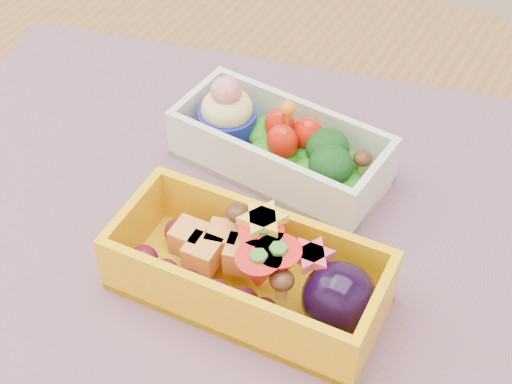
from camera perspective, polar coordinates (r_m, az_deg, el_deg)
The scene contains 4 objects.
table at distance 0.63m, azimuth -4.57°, elevation -9.85°, with size 1.20×0.80×0.75m.
placemat at distance 0.56m, azimuth -0.93°, elevation -2.88°, with size 0.54×0.41×0.00m, color #875D64.
bento_white at distance 0.59m, azimuth 1.76°, elevation 3.40°, with size 0.17×0.08×0.07m.
bento_yellow at distance 0.50m, azimuth -0.18°, elevation -5.83°, with size 0.18×0.09×0.06m.
Camera 1 is at (0.22, -0.29, 1.16)m, focal length 54.50 mm.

